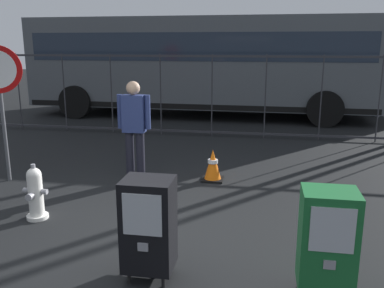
{
  "coord_description": "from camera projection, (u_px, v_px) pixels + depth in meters",
  "views": [
    {
      "loc": [
        1.25,
        -4.27,
        2.25
      ],
      "look_at": [
        0.3,
        1.2,
        0.9
      ],
      "focal_mm": 38.79,
      "sensor_mm": 36.0,
      "label": 1
    }
  ],
  "objects": [
    {
      "name": "ground_plane",
      "position": [
        149.0,
        242.0,
        4.83
      ],
      "size": [
        60.0,
        60.0,
        0.0
      ],
      "primitive_type": "plane",
      "color": "black"
    },
    {
      "name": "fire_hydrant",
      "position": [
        35.0,
        193.0,
        5.4
      ],
      "size": [
        0.33,
        0.31,
        0.75
      ],
      "color": "silver",
      "rests_on": "ground_plane"
    },
    {
      "name": "newspaper_box_primary",
      "position": [
        149.0,
        224.0,
        3.96
      ],
      "size": [
        0.48,
        0.42,
        1.02
      ],
      "color": "black",
      "rests_on": "ground_plane"
    },
    {
      "name": "newspaper_box_secondary",
      "position": [
        327.0,
        239.0,
        3.66
      ],
      "size": [
        0.48,
        0.42,
        1.02
      ],
      "color": "black",
      "rests_on": "ground_plane"
    },
    {
      "name": "pedestrian",
      "position": [
        134.0,
        126.0,
        6.71
      ],
      "size": [
        0.55,
        0.22,
        1.67
      ],
      "color": "black",
      "rests_on": "ground_plane"
    },
    {
      "name": "traffic_cone",
      "position": [
        213.0,
        165.0,
        6.95
      ],
      "size": [
        0.36,
        0.36,
        0.53
      ],
      "color": "black",
      "rests_on": "ground_plane"
    },
    {
      "name": "fence_barrier",
      "position": [
        212.0,
        95.0,
        10.1
      ],
      "size": [
        18.03,
        0.04,
        2.0
      ],
      "color": "#2D2D33",
      "rests_on": "ground_plane"
    },
    {
      "name": "bus_near",
      "position": [
        201.0,
        61.0,
        12.93
      ],
      "size": [
        10.55,
        2.94,
        3.0
      ],
      "rotation": [
        0.0,
        0.0,
        -0.02
      ],
      "color": "#4C5156",
      "rests_on": "ground_plane"
    },
    {
      "name": "bus_far",
      "position": [
        303.0,
        57.0,
        16.12
      ],
      "size": [
        10.63,
        3.27,
        3.0
      ],
      "rotation": [
        0.0,
        0.0,
        -0.06
      ],
      "color": "beige",
      "rests_on": "ground_plane"
    }
  ]
}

